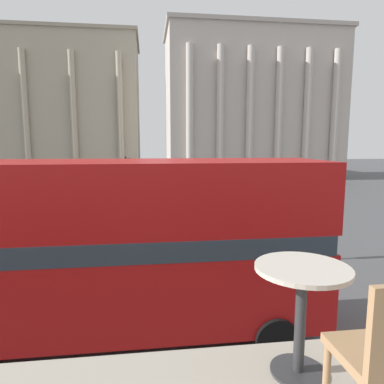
% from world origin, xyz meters
% --- Properties ---
extents(double_decker_bus, '(10.48, 2.74, 4.37)m').
position_xyz_m(double_decker_bus, '(-1.10, 5.67, 2.41)').
color(double_decker_bus, black).
rests_on(double_decker_bus, ground_plane).
extents(cafe_dining_table, '(0.60, 0.60, 0.73)m').
position_xyz_m(cafe_dining_table, '(0.95, -0.35, 3.80)').
color(cafe_dining_table, '#2D2D30').
rests_on(cafe_dining_table, cafe_floor_slab).
extents(plaza_building_left, '(25.94, 14.69, 21.91)m').
position_xyz_m(plaza_building_left, '(-14.11, 58.09, 10.96)').
color(plaza_building_left, '#A39984').
rests_on(plaza_building_left, ground_plane).
extents(plaza_building_right, '(24.34, 11.65, 20.15)m').
position_xyz_m(plaza_building_right, '(14.73, 45.89, 10.07)').
color(plaza_building_right, '#BCB2A8').
rests_on(plaza_building_right, ground_plane).
extents(traffic_light_near, '(0.42, 0.24, 3.40)m').
position_xyz_m(traffic_light_near, '(4.16, 10.50, 2.24)').
color(traffic_light_near, black).
rests_on(traffic_light_near, ground_plane).
extents(traffic_light_mid, '(0.42, 0.24, 4.01)m').
position_xyz_m(traffic_light_mid, '(-1.25, 18.51, 2.61)').
color(traffic_light_mid, black).
rests_on(traffic_light_mid, ground_plane).
extents(car_black, '(4.20, 1.93, 1.35)m').
position_xyz_m(car_black, '(-0.43, 17.28, 0.70)').
color(car_black, black).
rests_on(car_black, ground_plane).
extents(car_navy, '(4.20, 1.93, 1.35)m').
position_xyz_m(car_navy, '(1.36, 23.93, 0.70)').
color(car_navy, black).
rests_on(car_navy, ground_plane).
extents(pedestrian_olive, '(0.32, 0.32, 1.63)m').
position_xyz_m(pedestrian_olive, '(6.73, 17.79, 0.93)').
color(pedestrian_olive, '#282B33').
rests_on(pedestrian_olive, ground_plane).
extents(pedestrian_black, '(0.32, 0.32, 1.64)m').
position_xyz_m(pedestrian_black, '(9.51, 32.01, 0.94)').
color(pedestrian_black, '#282B33').
rests_on(pedestrian_black, ground_plane).
extents(pedestrian_yellow, '(0.32, 0.32, 1.77)m').
position_xyz_m(pedestrian_yellow, '(-7.25, 25.47, 1.03)').
color(pedestrian_yellow, '#282B33').
rests_on(pedestrian_yellow, ground_plane).
extents(pedestrian_white, '(0.32, 0.32, 1.76)m').
position_xyz_m(pedestrian_white, '(-7.25, 31.28, 1.02)').
color(pedestrian_white, '#282B33').
rests_on(pedestrian_white, ground_plane).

